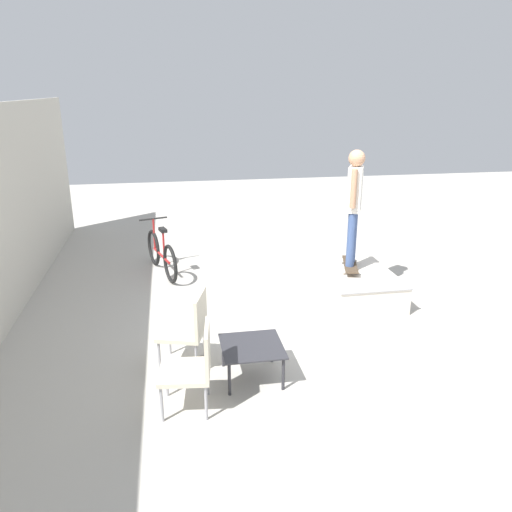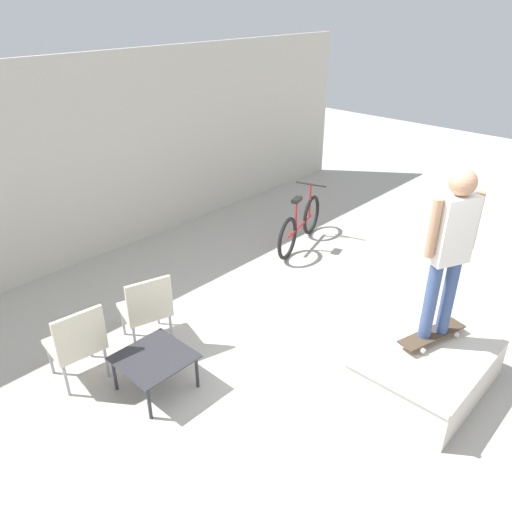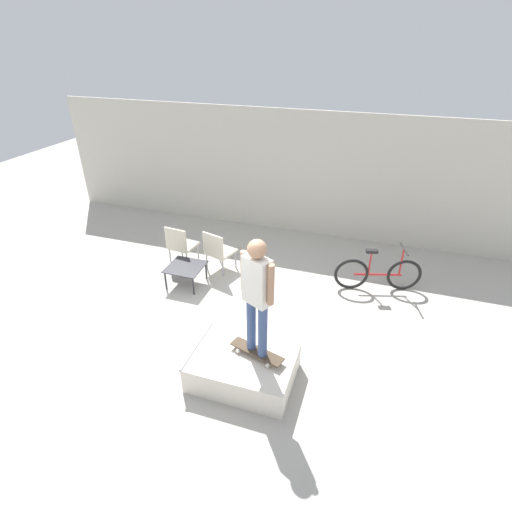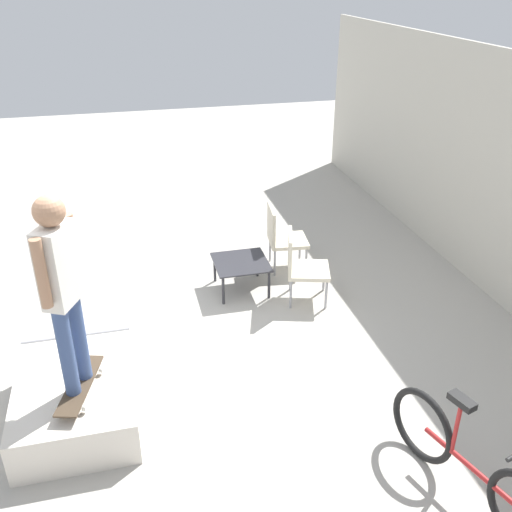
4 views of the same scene
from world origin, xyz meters
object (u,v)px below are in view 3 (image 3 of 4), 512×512
(person_skater, at_px, (257,290))
(coffee_table, at_px, (186,268))
(skateboard_on_ramp, at_px, (257,352))
(patio_chair_right, at_px, (218,250))
(patio_chair_left, at_px, (180,244))
(bicycle, at_px, (378,274))
(skate_ramp_box, at_px, (243,367))

(person_skater, relative_size, coffee_table, 2.53)
(skateboard_on_ramp, relative_size, patio_chair_right, 0.92)
(coffee_table, xyz_separation_m, patio_chair_left, (-0.46, 0.68, 0.15))
(person_skater, height_order, bicycle, person_skater)
(skate_ramp_box, height_order, patio_chair_left, patio_chair_left)
(patio_chair_left, height_order, bicycle, bicycle)
(skate_ramp_box, height_order, coffee_table, skate_ramp_box)
(bicycle, bearing_deg, person_skater, -133.70)
(skateboard_on_ramp, bearing_deg, bicycle, 78.77)
(skateboard_on_ramp, relative_size, bicycle, 0.52)
(coffee_table, relative_size, bicycle, 0.43)
(skateboard_on_ramp, bearing_deg, patio_chair_right, 139.22)
(coffee_table, bearing_deg, patio_chair_left, 123.89)
(skateboard_on_ramp, xyz_separation_m, person_skater, (0.00, 0.00, 1.08))
(skateboard_on_ramp, height_order, person_skater, person_skater)
(coffee_table, distance_m, bicycle, 3.82)
(patio_chair_right, xyz_separation_m, bicycle, (3.26, 0.34, -0.15))
(person_skater, bearing_deg, coffee_table, 163.48)
(patio_chair_right, bearing_deg, skateboard_on_ramp, 139.65)
(patio_chair_right, bearing_deg, patio_chair_left, 16.53)
(skateboard_on_ramp, height_order, patio_chair_right, patio_chair_right)
(person_skater, distance_m, bicycle, 3.57)
(patio_chair_right, bearing_deg, person_skater, 139.65)
(patio_chair_left, relative_size, patio_chair_right, 1.00)
(skateboard_on_ramp, bearing_deg, patio_chair_left, 150.64)
(skate_ramp_box, xyz_separation_m, patio_chair_right, (-1.55, 2.71, 0.30))
(patio_chair_left, xyz_separation_m, patio_chair_right, (0.88, 0.00, 0.00))
(person_skater, xyz_separation_m, coffee_table, (-2.16, 1.96, -1.23))
(person_skater, bearing_deg, patio_chair_left, 160.44)
(skateboard_on_ramp, height_order, bicycle, bicycle)
(coffee_table, distance_m, patio_chair_right, 0.82)
(patio_chair_left, bearing_deg, coffee_table, 130.49)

